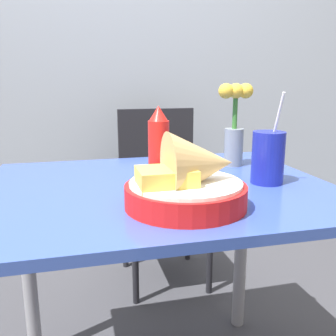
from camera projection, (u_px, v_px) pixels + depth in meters
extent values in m
cube|color=#9EA8B7|center=(110.00, 27.00, 2.07)|extent=(7.00, 0.06, 2.60)
cube|color=#334C9E|center=(160.00, 189.00, 1.04)|extent=(0.94, 0.76, 0.02)
cylinder|color=gray|center=(29.00, 271.00, 1.33)|extent=(0.05, 0.05, 0.71)
cylinder|color=gray|center=(241.00, 247.00, 1.52)|extent=(0.05, 0.05, 0.71)
cylinder|color=black|center=(135.00, 262.00, 1.70)|extent=(0.03, 0.03, 0.41)
cylinder|color=black|center=(210.00, 254.00, 1.79)|extent=(0.03, 0.03, 0.41)
cylinder|color=black|center=(125.00, 232.00, 2.04)|extent=(0.03, 0.03, 0.41)
cylinder|color=black|center=(188.00, 226.00, 2.13)|extent=(0.03, 0.03, 0.41)
cube|color=black|center=(164.00, 202.00, 1.87)|extent=(0.40, 0.40, 0.02)
cube|color=black|center=(156.00, 150.00, 1.99)|extent=(0.40, 0.03, 0.44)
cylinder|color=red|center=(186.00, 196.00, 0.85)|extent=(0.28, 0.28, 0.05)
cylinder|color=white|center=(186.00, 183.00, 0.85)|extent=(0.26, 0.26, 0.01)
cone|color=tan|center=(201.00, 164.00, 0.84)|extent=(0.15, 0.15, 0.15)
cube|color=#E5C14C|center=(166.00, 178.00, 0.82)|extent=(0.13, 0.10, 0.04)
cylinder|color=red|center=(157.00, 153.00, 1.03)|extent=(0.06, 0.06, 0.17)
cone|color=red|center=(157.00, 113.00, 1.00)|extent=(0.05, 0.05, 0.04)
cylinder|color=#192399|center=(268.00, 158.00, 1.03)|extent=(0.09, 0.09, 0.14)
cylinder|color=black|center=(268.00, 162.00, 1.04)|extent=(0.08, 0.08, 0.12)
cylinder|color=white|center=(274.00, 134.00, 1.02)|extent=(0.01, 0.08, 0.23)
cylinder|color=gray|center=(234.00, 147.00, 1.25)|extent=(0.06, 0.06, 0.12)
cylinder|color=#33722D|center=(235.00, 112.00, 1.22)|extent=(0.02, 0.02, 0.11)
sphere|color=gold|center=(236.00, 91.00, 1.21)|extent=(0.05, 0.05, 0.05)
sphere|color=gold|center=(226.00, 91.00, 1.20)|extent=(0.05, 0.05, 0.05)
sphere|color=gold|center=(246.00, 91.00, 1.22)|extent=(0.05, 0.05, 0.05)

